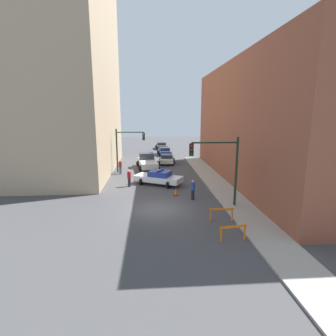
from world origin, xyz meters
name	(u,v)px	position (x,y,z in m)	size (l,w,h in m)	color
ground_plane	(157,209)	(0.00, 0.00, 0.00)	(120.00, 120.00, 0.00)	#424244
sidewalk_right	(239,206)	(6.20, 0.00, 0.06)	(2.40, 44.00, 0.12)	#9E998E
building_corner_left	(47,67)	(-12.00, 14.00, 12.18)	(14.00, 20.00, 24.36)	tan
building_right	(284,123)	(13.40, 8.00, 6.04)	(12.00, 28.00, 12.08)	brown
traffic_light_near	(221,161)	(4.73, 0.20, 3.53)	(3.64, 0.35, 5.20)	black
traffic_light_far	(126,144)	(-3.30, 12.77, 3.40)	(3.44, 0.35, 5.20)	black
police_car	(159,177)	(0.35, 6.90, 0.72)	(5.02, 3.84, 1.52)	white
white_truck	(147,161)	(-0.84, 14.79, 0.91)	(3.09, 5.62, 1.90)	silver
parked_car_near	(167,159)	(1.91, 17.96, 0.67)	(2.50, 4.43, 1.31)	silver
parked_car_mid	(164,151)	(2.00, 25.56, 0.67)	(2.46, 4.41, 1.31)	navy
parked_car_far	(161,146)	(1.85, 33.30, 0.67)	(2.47, 4.42, 1.31)	#474C51
pedestrian_crossing	(129,178)	(-2.54, 6.36, 0.86)	(0.48, 0.48, 1.66)	black
pedestrian_corner	(120,167)	(-3.97, 11.81, 0.86)	(0.38, 0.38, 1.66)	#474C66
pedestrian_sidewalk	(193,189)	(2.98, 2.06, 0.86)	(0.42, 0.42, 1.66)	black
barrier_front	(233,230)	(4.06, -5.19, 0.62)	(1.59, 0.36, 0.90)	orange
barrier_mid	(221,212)	(4.14, -2.46, 0.62)	(1.60, 0.25, 0.90)	orange
traffic_cone	(176,192)	(1.69, 3.24, 0.32)	(0.36, 0.36, 0.66)	black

